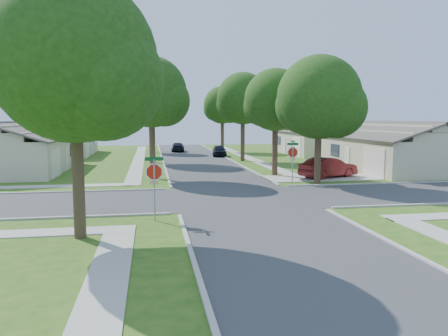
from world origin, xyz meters
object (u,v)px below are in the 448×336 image
tree_w_near (152,96)px  car_driveway (328,168)px  tree_w_far (151,110)px  tree_sw_corner (76,68)px  house_nw_far (57,143)px  car_curb_east (219,150)px  tree_w_mid (151,98)px  house_ne_near (394,152)px  stop_sign_sw (154,175)px  tree_e_near (276,103)px  house_ne_far (316,142)px  tree_e_far (223,107)px  house_nw_near (15,154)px  car_curb_west (178,147)px  stop_sign_ne (293,154)px  tree_e_mid (243,101)px  tree_ne_corner (320,101)px

tree_w_near → car_driveway: (13.01, -1.84, -5.34)m
tree_w_far → tree_sw_corner: 41.10m
house_nw_far → car_curb_east: 19.82m
tree_w_mid → tree_sw_corner: bearing=-95.7°
house_ne_near → tree_w_far: bearing=131.9°
house_nw_far → stop_sign_sw: bearing=-72.9°
tree_e_near → house_ne_near: (11.24, 1.99, -4.13)m
stop_sign_sw → house_ne_far: 39.55m
stop_sign_sw → house_ne_far: (20.69, 33.70, -0.51)m
car_driveway → tree_e_far: bearing=-14.7°
car_curb_east → house_nw_near: bearing=-141.2°
car_driveway → car_curb_east: size_ratio=1.19×
house_ne_near → car_curb_west: size_ratio=3.22×
stop_sign_ne → house_ne_near: (11.29, 6.30, -0.51)m
tree_w_mid → house_nw_far: size_ratio=0.70×
tree_e_mid → tree_w_near: 15.25m
tree_w_far → house_nw_near: size_ratio=0.59×
stop_sign_ne → car_curb_west: stop_sign_ne is taller
tree_e_near → tree_e_mid: 12.02m
tree_e_near → tree_w_near: size_ratio=0.92×
tree_ne_corner → house_ne_far: bearing=68.8°
house_ne_far → house_nw_far: (-31.98, 3.00, 0.00)m
tree_e_mid → tree_sw_corner: size_ratio=0.96×
tree_sw_corner → tree_e_near: bearing=52.7°
tree_sw_corner → house_nw_far: (-8.56, 38.99, -4.75)m
tree_ne_corner → house_ne_far: tree_ne_corner is taller
tree_sw_corner → house_ne_far: 43.20m
tree_e_far → tree_e_mid: bearing=-90.0°
tree_e_mid → house_ne_far: size_ratio=0.68×
tree_sw_corner → tree_ne_corner: bearing=39.1°
house_nw_near → house_nw_far: size_ratio=1.00×
stop_sign_ne → car_driveway: size_ratio=0.64×
stop_sign_sw → tree_e_near: (9.45, 13.71, 3.61)m
stop_sign_sw → car_curb_west: size_ratio=0.71×
house_ne_near → house_nw_far: (-31.98, 21.00, 0.00)m
tree_sw_corner → house_nw_far: bearing=102.4°
tree_w_near → tree_e_mid: bearing=51.9°
house_ne_near → car_driveway: (-7.63, -3.83, -0.74)m
house_ne_far → car_driveway: bearing=-109.3°
tree_e_far → tree_w_far: bearing=-180.0°
tree_ne_corner → car_driveway: bearing=55.9°
tree_w_mid → house_nw_near: size_ratio=0.70×
tree_e_mid → tree_sw_corner: (-12.19, -28.00, 0.01)m
stop_sign_ne → tree_w_near: bearing=155.3°
car_curb_east → tree_e_mid: bearing=-69.2°
stop_sign_ne → tree_w_near: 11.07m
car_driveway → house_nw_near: bearing=49.8°
tree_w_far → house_nw_far: tree_w_far is taller
stop_sign_sw → house_ne_far: bearing=58.4°
tree_e_near → stop_sign_ne: bearing=-90.7°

